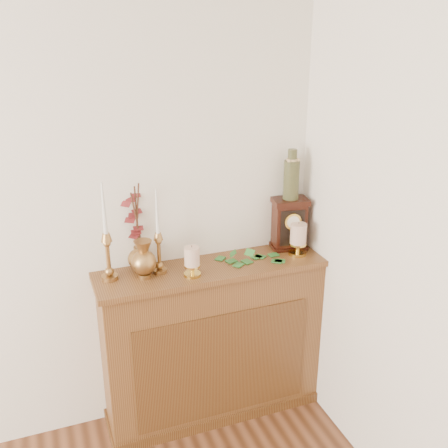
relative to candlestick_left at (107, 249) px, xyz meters
name	(u,v)px	position (x,y,z in m)	size (l,w,h in m)	color
console_shelf	(213,345)	(0.53, -0.04, -0.66)	(1.24, 0.34, 0.93)	brown
candlestick_left	(107,249)	(0.00, 0.00, 0.00)	(0.08, 0.08, 0.50)	#A67D42
candlestick_center	(159,246)	(0.25, -0.01, -0.02)	(0.07, 0.07, 0.44)	#A67D42
bud_vase	(144,260)	(0.17, -0.05, -0.07)	(0.12, 0.12, 0.20)	#A67D42
ginger_jar	(135,229)	(0.16, 0.09, 0.05)	(0.19, 0.21, 0.48)	#A67D42
pillar_candle_left	(192,260)	(0.40, -0.11, -0.08)	(0.09, 0.09, 0.17)	#E2BA4F
pillar_candle_right	(298,238)	(1.01, -0.07, -0.06)	(0.10, 0.10, 0.19)	#E2BA4F
ivy_garland	(268,255)	(0.85, -0.05, -0.15)	(0.55, 0.23, 0.09)	#2B6E2A
mantel_clock	(289,224)	(1.01, 0.04, -0.02)	(0.21, 0.17, 0.29)	#34130A
ceramic_vase	(291,177)	(1.01, 0.04, 0.25)	(0.09, 0.09, 0.28)	black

